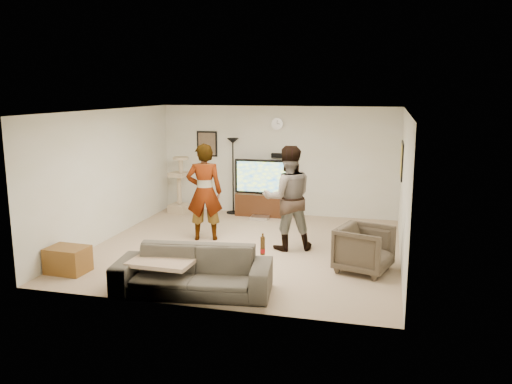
% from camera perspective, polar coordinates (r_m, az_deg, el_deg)
% --- Properties ---
extents(floor, '(5.50, 5.50, 0.02)m').
position_cam_1_polar(floor, '(9.66, -1.10, -6.14)').
color(floor, tan).
rests_on(floor, ground).
extents(ceiling, '(5.50, 5.50, 0.02)m').
position_cam_1_polar(ceiling, '(9.23, -1.15, 8.96)').
color(ceiling, white).
rests_on(ceiling, wall_back).
extents(wall_back, '(5.50, 0.04, 2.50)m').
position_cam_1_polar(wall_back, '(12.01, 2.35, 3.44)').
color(wall_back, silver).
rests_on(wall_back, floor).
extents(wall_front, '(5.50, 0.04, 2.50)m').
position_cam_1_polar(wall_front, '(6.81, -7.26, -2.66)').
color(wall_front, silver).
rests_on(wall_front, floor).
extents(wall_left, '(0.04, 5.50, 2.50)m').
position_cam_1_polar(wall_left, '(10.43, -15.87, 1.83)').
color(wall_left, silver).
rests_on(wall_left, floor).
extents(wall_right, '(0.04, 5.50, 2.50)m').
position_cam_1_polar(wall_right, '(9.04, 15.93, 0.45)').
color(wall_right, silver).
rests_on(wall_right, floor).
extents(wall_clock, '(0.26, 0.04, 0.26)m').
position_cam_1_polar(wall_clock, '(11.89, 2.36, 7.48)').
color(wall_clock, white).
rests_on(wall_clock, wall_back).
extents(wall_speaker, '(0.25, 0.10, 0.10)m').
position_cam_1_polar(wall_speaker, '(11.93, 2.30, 4.02)').
color(wall_speaker, black).
rests_on(wall_speaker, wall_back).
extents(picture_back, '(0.42, 0.03, 0.52)m').
position_cam_1_polar(picture_back, '(12.40, -5.39, 5.28)').
color(picture_back, brown).
rests_on(picture_back, wall_back).
extents(picture_right, '(0.03, 0.78, 0.62)m').
position_cam_1_polar(picture_right, '(10.59, 15.68, 3.35)').
color(picture_right, '#EBBD4A').
rests_on(picture_right, wall_right).
extents(tv_stand, '(1.23, 0.45, 0.51)m').
position_cam_1_polar(tv_stand, '(12.01, 0.79, -1.37)').
color(tv_stand, '#391D0E').
rests_on(tv_stand, floor).
extents(console_box, '(0.40, 0.30, 0.07)m').
position_cam_1_polar(console_box, '(11.68, 0.41, -2.85)').
color(console_box, silver).
rests_on(console_box, floor).
extents(tv, '(1.32, 0.08, 0.78)m').
position_cam_1_polar(tv, '(11.88, 0.80, 1.69)').
color(tv, black).
rests_on(tv, tv_stand).
extents(tv_screen, '(1.21, 0.01, 0.69)m').
position_cam_1_polar(tv_screen, '(11.84, 0.75, 1.65)').
color(tv_screen, '#DDF93E').
rests_on(tv_screen, tv).
extents(floor_lamp, '(0.32, 0.32, 1.76)m').
position_cam_1_polar(floor_lamp, '(12.12, -2.53, 1.74)').
color(floor_lamp, black).
rests_on(floor_lamp, floor).
extents(cat_tree, '(0.49, 0.49, 1.34)m').
position_cam_1_polar(cat_tree, '(12.34, -8.43, 0.82)').
color(cat_tree, '#C0AB8A').
rests_on(cat_tree, floor).
extents(person_left, '(0.79, 0.63, 1.87)m').
position_cam_1_polar(person_left, '(9.99, -5.68, -0.02)').
color(person_left, '#9D9D9F').
rests_on(person_left, floor).
extents(person_right, '(1.12, 1.00, 1.89)m').
position_cam_1_polar(person_right, '(9.37, 3.51, -0.66)').
color(person_right, '#26608C').
rests_on(person_right, floor).
extents(sofa, '(2.32, 1.15, 0.65)m').
position_cam_1_polar(sofa, '(7.55, -6.92, -8.58)').
color(sofa, '#49443B').
rests_on(sofa, floor).
extents(throw_blanket, '(0.92, 0.73, 0.06)m').
position_cam_1_polar(throw_blanket, '(7.68, -10.08, -7.43)').
color(throw_blanket, beige).
rests_on(throw_blanket, sofa).
extents(beer_bottle, '(0.06, 0.06, 0.25)m').
position_cam_1_polar(beer_bottle, '(7.12, 0.74, -5.92)').
color(beer_bottle, '#4D3010').
rests_on(beer_bottle, sofa).
extents(armchair, '(1.01, 1.00, 0.74)m').
position_cam_1_polar(armchair, '(8.50, 11.78, -6.14)').
color(armchair, '#483E31').
rests_on(armchair, floor).
extents(side_table, '(0.64, 0.49, 0.41)m').
position_cam_1_polar(side_table, '(8.86, -19.93, -7.00)').
color(side_table, brown).
rests_on(side_table, floor).
extents(toy_ball, '(0.07, 0.07, 0.07)m').
position_cam_1_polar(toy_ball, '(9.68, -11.35, -6.06)').
color(toy_ball, teal).
rests_on(toy_ball, floor).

